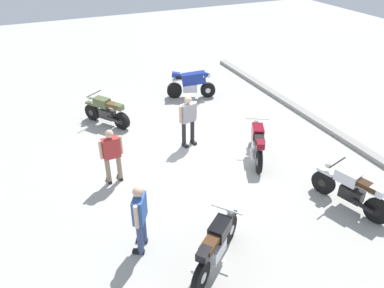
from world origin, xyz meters
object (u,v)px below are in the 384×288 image
at_px(person_in_blue_shirt, 140,215).
at_px(person_in_gray_shirt, 188,118).
at_px(motorcycle_black_cruiser, 216,245).
at_px(motorcycle_silver_cruiser, 351,190).
at_px(motorcycle_blue_sportbike, 191,83).
at_px(person_in_red_shirt, 112,153).
at_px(motorcycle_olive_vintage, 106,112).
at_px(motorcycle_maroon_cruiser, 257,143).

height_order(person_in_blue_shirt, person_in_gray_shirt, person_in_gray_shirt).
bearing_deg(motorcycle_black_cruiser, motorcycle_silver_cruiser, -35.12).
relative_size(motorcycle_blue_sportbike, person_in_red_shirt, 1.16).
distance_m(motorcycle_olive_vintage, person_in_blue_shirt, 6.12).
relative_size(motorcycle_silver_cruiser, motorcycle_olive_vintage, 1.21).
bearing_deg(person_in_blue_shirt, motorcycle_maroon_cruiser, -123.68).
bearing_deg(motorcycle_blue_sportbike, person_in_gray_shirt, -93.07).
bearing_deg(person_in_blue_shirt, person_in_gray_shirt, -96.23).
height_order(motorcycle_silver_cruiser, motorcycle_maroon_cruiser, same).
distance_m(motorcycle_silver_cruiser, motorcycle_olive_vintage, 8.17).
bearing_deg(motorcycle_blue_sportbike, motorcycle_maroon_cruiser, -68.17).
relative_size(motorcycle_olive_vintage, person_in_blue_shirt, 1.01).
relative_size(motorcycle_blue_sportbike, motorcycle_black_cruiser, 1.10).
bearing_deg(motorcycle_black_cruiser, motorcycle_blue_sportbike, 30.44).
bearing_deg(person_in_red_shirt, person_in_gray_shirt, -73.01).
xyz_separation_m(motorcycle_blue_sportbike, motorcycle_olive_vintage, (0.94, -3.65, -0.11)).
bearing_deg(motorcycle_olive_vintage, person_in_blue_shirt, 138.96).
relative_size(motorcycle_maroon_cruiser, person_in_red_shirt, 1.19).
xyz_separation_m(motorcycle_black_cruiser, person_in_blue_shirt, (-1.02, -1.26, 0.43)).
xyz_separation_m(motorcycle_olive_vintage, person_in_blue_shirt, (6.07, -0.64, 0.46)).
relative_size(motorcycle_blue_sportbike, person_in_blue_shirt, 1.13).
distance_m(motorcycle_olive_vintage, person_in_red_shirt, 3.50).
xyz_separation_m(motorcycle_blue_sportbike, motorcycle_maroon_cruiser, (4.93, -0.06, -0.07)).
height_order(motorcycle_black_cruiser, motorcycle_maroon_cruiser, same).
bearing_deg(motorcycle_silver_cruiser, person_in_blue_shirt, 65.56).
xyz_separation_m(person_in_gray_shirt, person_in_red_shirt, (1.00, -2.64, -0.05)).
relative_size(motorcycle_blue_sportbike, person_in_gray_shirt, 1.12).
xyz_separation_m(motorcycle_maroon_cruiser, person_in_gray_shirt, (-1.56, -1.56, 0.43)).
distance_m(motorcycle_silver_cruiser, person_in_red_shirt, 6.12).
distance_m(motorcycle_maroon_cruiser, person_in_gray_shirt, 2.24).
bearing_deg(person_in_red_shirt, motorcycle_olive_vintage, -13.58).
relative_size(motorcycle_olive_vintage, person_in_red_shirt, 1.05).
height_order(motorcycle_silver_cruiser, motorcycle_black_cruiser, same).
relative_size(motorcycle_maroon_cruiser, motorcycle_olive_vintage, 1.13).
relative_size(person_in_blue_shirt, person_in_red_shirt, 1.03).
distance_m(motorcycle_blue_sportbike, motorcycle_olive_vintage, 3.78).
relative_size(motorcycle_black_cruiser, motorcycle_maroon_cruiser, 0.89).
bearing_deg(motorcycle_black_cruiser, person_in_gray_shirt, 34.19).
xyz_separation_m(motorcycle_silver_cruiser, person_in_gray_shirt, (-4.41, -2.43, 0.43)).
xyz_separation_m(motorcycle_black_cruiser, motorcycle_olive_vintage, (-7.09, -0.63, -0.03)).
bearing_deg(motorcycle_olive_vintage, motorcycle_silver_cruiser, 178.17).
xyz_separation_m(motorcycle_silver_cruiser, person_in_blue_shirt, (-0.77, -5.11, 0.43)).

